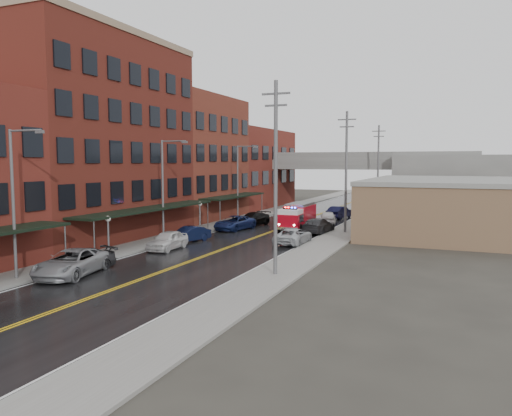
% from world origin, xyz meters
% --- Properties ---
extents(road, '(11.00, 160.00, 0.02)m').
position_xyz_m(road, '(0.00, 30.00, 0.01)').
color(road, black).
rests_on(road, ground).
extents(sidewalk_left, '(3.00, 160.00, 0.15)m').
position_xyz_m(sidewalk_left, '(-7.30, 30.00, 0.07)').
color(sidewalk_left, slate).
rests_on(sidewalk_left, ground).
extents(sidewalk_right, '(3.00, 160.00, 0.15)m').
position_xyz_m(sidewalk_right, '(7.30, 30.00, 0.07)').
color(sidewalk_right, slate).
rests_on(sidewalk_right, ground).
extents(curb_left, '(0.30, 160.00, 0.15)m').
position_xyz_m(curb_left, '(-5.65, 30.00, 0.07)').
color(curb_left, gray).
rests_on(curb_left, ground).
extents(curb_right, '(0.30, 160.00, 0.15)m').
position_xyz_m(curb_right, '(5.65, 30.00, 0.07)').
color(curb_right, gray).
rests_on(curb_right, ground).
extents(brick_building_b, '(9.00, 20.00, 18.00)m').
position_xyz_m(brick_building_b, '(-13.30, 23.00, 9.00)').
color(brick_building_b, '#5B1B18').
rests_on(brick_building_b, ground).
extents(brick_building_c, '(9.00, 15.00, 15.00)m').
position_xyz_m(brick_building_c, '(-13.30, 40.50, 7.50)').
color(brick_building_c, maroon).
rests_on(brick_building_c, ground).
extents(brick_building_far, '(9.00, 20.00, 12.00)m').
position_xyz_m(brick_building_far, '(-13.30, 58.00, 6.00)').
color(brick_building_far, maroon).
rests_on(brick_building_far, ground).
extents(tan_building, '(14.00, 22.00, 5.00)m').
position_xyz_m(tan_building, '(16.00, 40.00, 2.50)').
color(tan_building, brown).
rests_on(tan_building, ground).
extents(right_far_block, '(18.00, 30.00, 8.00)m').
position_xyz_m(right_far_block, '(18.00, 70.00, 4.00)').
color(right_far_block, slate).
rests_on(right_far_block, ground).
extents(awning_1, '(2.60, 18.00, 3.09)m').
position_xyz_m(awning_1, '(-7.49, 23.00, 2.99)').
color(awning_1, black).
rests_on(awning_1, ground).
extents(awning_2, '(2.60, 13.00, 3.09)m').
position_xyz_m(awning_2, '(-7.49, 40.50, 2.99)').
color(awning_2, black).
rests_on(awning_2, ground).
extents(globe_lamp_1, '(0.44, 0.44, 3.12)m').
position_xyz_m(globe_lamp_1, '(-6.40, 16.00, 2.31)').
color(globe_lamp_1, '#59595B').
rests_on(globe_lamp_1, ground).
extents(globe_lamp_2, '(0.44, 0.44, 3.12)m').
position_xyz_m(globe_lamp_2, '(-6.40, 30.00, 2.31)').
color(globe_lamp_2, '#59595B').
rests_on(globe_lamp_2, ground).
extents(street_lamp_0, '(2.64, 0.22, 9.00)m').
position_xyz_m(street_lamp_0, '(-6.55, 8.00, 5.19)').
color(street_lamp_0, '#59595B').
rests_on(street_lamp_0, ground).
extents(street_lamp_1, '(2.64, 0.22, 9.00)m').
position_xyz_m(street_lamp_1, '(-6.55, 24.00, 5.19)').
color(street_lamp_1, '#59595B').
rests_on(street_lamp_1, ground).
extents(street_lamp_2, '(2.64, 0.22, 9.00)m').
position_xyz_m(street_lamp_2, '(-6.55, 40.00, 5.19)').
color(street_lamp_2, '#59595B').
rests_on(street_lamp_2, ground).
extents(utility_pole_0, '(1.80, 0.24, 12.00)m').
position_xyz_m(utility_pole_0, '(7.20, 15.00, 6.31)').
color(utility_pole_0, '#59595B').
rests_on(utility_pole_0, ground).
extents(utility_pole_1, '(1.80, 0.24, 12.00)m').
position_xyz_m(utility_pole_1, '(7.20, 35.00, 6.31)').
color(utility_pole_1, '#59595B').
rests_on(utility_pole_1, ground).
extents(utility_pole_2, '(1.80, 0.24, 12.00)m').
position_xyz_m(utility_pole_2, '(7.20, 55.00, 6.31)').
color(utility_pole_2, '#59595B').
rests_on(utility_pole_2, ground).
extents(overpass, '(40.00, 10.00, 7.50)m').
position_xyz_m(overpass, '(0.00, 62.00, 5.99)').
color(overpass, slate).
rests_on(overpass, ground).
extents(fire_truck, '(3.10, 7.41, 2.68)m').
position_xyz_m(fire_truck, '(1.72, 36.41, 1.45)').
color(fire_truck, '#AD0816').
rests_on(fire_truck, ground).
extents(parked_car_left_2, '(3.84, 6.28, 1.63)m').
position_xyz_m(parked_car_left_2, '(-4.58, 10.20, 0.81)').
color(parked_car_left_2, gray).
rests_on(parked_car_left_2, ground).
extents(parked_car_left_3, '(3.39, 5.27, 1.42)m').
position_xyz_m(parked_car_left_3, '(-5.00, 11.30, 0.71)').
color(parked_car_left_3, '#28282B').
rests_on(parked_car_left_3, ground).
extents(parked_car_left_4, '(2.03, 4.59, 1.54)m').
position_xyz_m(parked_car_left_4, '(-4.11, 20.45, 0.77)').
color(parked_car_left_4, silver).
rests_on(parked_car_left_4, ground).
extents(parked_car_left_5, '(2.73, 4.43, 1.38)m').
position_xyz_m(parked_car_left_5, '(-4.49, 24.49, 0.69)').
color(parked_car_left_5, black).
rests_on(parked_car_left_5, ground).
extents(parked_car_left_6, '(3.22, 5.60, 1.47)m').
position_xyz_m(parked_car_left_6, '(-4.05, 33.20, 0.73)').
color(parked_car_left_6, '#152150').
rests_on(parked_car_left_6, ground).
extents(parked_car_left_7, '(2.88, 5.41, 1.49)m').
position_xyz_m(parked_car_left_7, '(-3.60, 37.02, 0.75)').
color(parked_car_left_7, black).
rests_on(parked_car_left_7, ground).
extents(parked_car_right_0, '(2.34, 5.04, 1.40)m').
position_xyz_m(parked_car_right_0, '(4.43, 26.95, 0.70)').
color(parked_car_right_0, '#AEB2B7').
rests_on(parked_car_right_0, ground).
extents(parked_car_right_1, '(2.49, 5.41, 1.53)m').
position_xyz_m(parked_car_right_1, '(4.66, 34.20, 0.77)').
color(parked_car_right_1, '#29292C').
rests_on(parked_car_right_1, ground).
extents(parked_car_right_2, '(2.78, 4.68, 1.49)m').
position_xyz_m(parked_car_right_2, '(3.68, 41.92, 0.75)').
color(parked_car_right_2, white).
rests_on(parked_car_right_2, ground).
extents(parked_car_right_3, '(2.53, 4.96, 1.56)m').
position_xyz_m(parked_car_right_3, '(3.67, 47.80, 0.78)').
color(parked_car_right_3, black).
rests_on(parked_car_right_3, ground).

